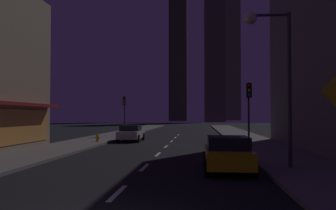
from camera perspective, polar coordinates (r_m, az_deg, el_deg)
The scene contains 13 objects.
ground_plane at distance 39.33m, azimuth 1.46°, elevation -5.12°, with size 78.00×136.00×0.10m, color black.
sidewalk_right at distance 39.51m, azimuth 11.68°, elevation -4.89°, with size 4.00×76.00×0.15m, color #605E59.
sidewalk_left at distance 40.36m, azimuth -8.55°, elevation -4.83°, with size 4.00×76.00×0.15m, color #605E59.
lane_marking_center at distance 23.62m, azimuth -0.91°, elevation -7.28°, with size 0.16×38.60×0.01m.
skyscraper_distant_tall at distance 145.75m, azimuth 1.66°, elevation 7.93°, with size 7.25×7.03×53.23m, color #3A372B.
skyscraper_distant_mid at distance 125.75m, azimuth 7.53°, elevation 8.51°, with size 7.11×6.73×48.98m, color #524E3D.
skyscraper_distant_short at distance 167.23m, azimuth 10.34°, elevation 7.49°, with size 6.83×8.06×57.67m, color #5F5A47.
car_parked_near at distance 14.90m, azimuth 9.61°, elevation -7.72°, with size 1.98×4.24×1.45m.
car_parked_far at distance 31.63m, azimuth -6.00°, elevation -4.51°, with size 1.98×4.24×1.45m.
fire_hydrant_far_left at distance 29.73m, azimuth -11.32°, elevation -5.23°, with size 0.42×0.30×0.65m.
traffic_light_near_right at distance 22.32m, azimuth 12.93°, elevation 0.62°, with size 0.32×0.48×4.20m.
traffic_light_far_left at distance 37.93m, azimuth -7.06°, elevation -0.33°, with size 0.32×0.48×4.20m.
street_lamp_right at distance 15.62m, azimuth 16.04°, elevation 8.53°, with size 1.96×0.56×6.58m.
Camera 1 is at (2.41, -7.18, 2.32)m, focal length 37.75 mm.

